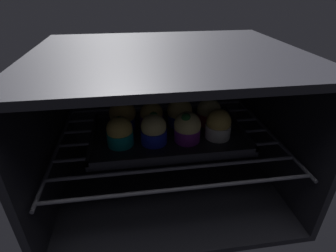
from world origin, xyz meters
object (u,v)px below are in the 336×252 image
Objects in this scene: muffin_row1_col3 at (209,112)px; baking_tray at (168,135)px; muffin_row1_col2 at (180,113)px; muffin_row1_col1 at (152,116)px; muffin_row1_col0 at (123,116)px; muffin_row0_col0 at (120,132)px; muffin_row0_col1 at (154,130)px; muffin_row0_col2 at (187,128)px; muffin_row0_col3 at (218,125)px.

baking_tray is at bearing -162.22° from muffin_row1_col3.
muffin_row1_col2 is (3.64, 4.01, 3.94)cm from baking_tray.
muffin_row1_col0 is at bearing 179.96° from muffin_row1_col1.
muffin_row1_col2 reaches higher than muffin_row0_col0.
muffin_row1_col2 is (15.30, 7.42, 0.21)cm from muffin_row0_col0.
muffin_row0_col2 is (7.87, -0.32, 0.07)cm from muffin_row0_col1.
muffin_row1_col0 is 22.44cm from muffin_row1_col3.
muffin_row1_col1 is (-3.71, 4.06, 3.57)cm from baking_tray.
muffin_row1_col3 is at bearing 17.78° from baking_tray.
muffin_row0_col1 is 10.55cm from muffin_row1_col0.
muffin_row1_col1 is (7.96, 7.47, -0.17)cm from muffin_row0_col0.
muffin_row0_col1 is at bearing 177.70° from muffin_row0_col2.
muffin_row1_col2 is (7.52, 7.71, 0.07)cm from muffin_row0_col1.
baking_tray is at bearing -132.22° from muffin_row1_col2.
muffin_row0_col1 is 1.06× the size of muffin_row1_col3.
muffin_row1_col0 is 1.04× the size of muffin_row1_col2.
baking_tray is at bearing 163.31° from muffin_row0_col3.
baking_tray is 5.06× the size of muffin_row0_col1.
muffin_row0_col0 reaches higher than baking_tray.
muffin_row1_col2 reaches higher than muffin_row0_col3.
muffin_row1_col0 is at bearing 159.77° from baking_tray.
muffin_row1_col0 is (-11.02, 4.06, 4.11)cm from baking_tray.
muffin_row1_col1 is (-15.42, 7.57, -0.25)cm from muffin_row0_col3.
muffin_row0_col3 is 11.03cm from muffin_row1_col2.
muffin_row0_col1 is 10.77cm from muffin_row1_col2.
baking_tray is at bearing 43.62° from muffin_row0_col1.
muffin_row1_col1 reaches higher than baking_tray.
muffin_row0_col2 reaches higher than muffin_row0_col0.
muffin_row1_col0 reaches higher than muffin_row1_col3.
baking_tray is 6.69cm from muffin_row1_col2.
muffin_row0_col3 is 1.01× the size of muffin_row1_col1.
muffin_row0_col2 is (3.99, -4.02, 3.94)cm from baking_tray.
muffin_row0_col2 reaches higher than muffin_row1_col1.
muffin_row1_col0 is at bearing 151.70° from muffin_row0_col2.
muffin_row1_col2 is at bearing 137.05° from muffin_row0_col3.
muffin_row0_col1 is 16.97cm from muffin_row1_col3.
muffin_row1_col0 is 14.66cm from muffin_row1_col2.
muffin_row0_col2 is at bearing -2.30° from muffin_row0_col1.
muffin_row0_col2 is 1.00× the size of muffin_row1_col0.
muffin_row0_col1 is 1.00× the size of muffin_row1_col2.
muffin_row1_col0 is at bearing 178.97° from muffin_row1_col3.
muffin_row0_col1 reaches higher than muffin_row1_col3.
muffin_row0_col2 is at bearing -2.22° from muffin_row0_col0.
muffin_row0_col3 is 0.94× the size of muffin_row1_col0.
muffin_row0_col1 is at bearing -47.40° from muffin_row1_col0.
baking_tray is 6.90cm from muffin_row0_col2.
muffin_row0_col0 is at bearing -94.95° from muffin_row1_col0.
muffin_row0_col3 is at bearing -87.57° from muffin_row1_col3.
baking_tray is at bearing -47.57° from muffin_row1_col1.
muffin_row0_col3 is at bearing 0.70° from muffin_row0_col1.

